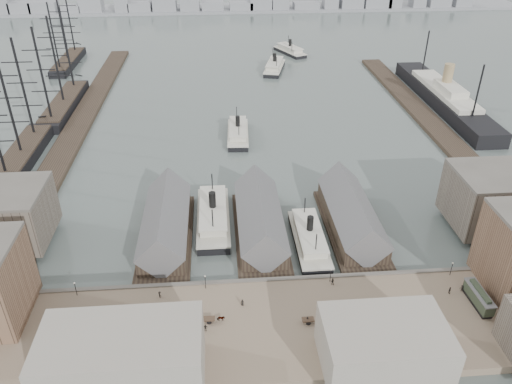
{
  "coord_description": "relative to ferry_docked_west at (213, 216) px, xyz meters",
  "views": [
    {
      "loc": [
        -10.29,
        -97.88,
        82.5
      ],
      "look_at": [
        0.0,
        30.0,
        6.0
      ],
      "focal_mm": 35.0,
      "sensor_mm": 36.0,
      "label": 1
    }
  ],
  "objects": [
    {
      "name": "ferry_shed_center",
      "position": [
        13.0,
        -6.44,
        2.06
      ],
      "size": [
        14.0,
        42.0,
        12.6
      ],
      "color": "#2D231C",
      "rests_on": "ground"
    },
    {
      "name": "pedestrian_2",
      "position": [
        -12.58,
        -32.6,
        0.27
      ],
      "size": [
        1.18,
        1.25,
        1.7
      ],
      "primitive_type": "imported",
      "rotation": [
        0.0,
        0.0,
        2.25
      ],
      "color": "black",
      "rests_on": "quay"
    },
    {
      "name": "ferry_shed_east",
      "position": [
        39.0,
        -6.44,
        2.06
      ],
      "size": [
        14.0,
        42.0,
        12.6
      ],
      "color": "#2D231C",
      "rests_on": "ground"
    },
    {
      "name": "east_wharf",
      "position": [
        91.0,
        66.68,
        -1.78
      ],
      "size": [
        10.0,
        180.0,
        1.6
      ],
      "primitive_type": "cube",
      "color": "#2D231C",
      "rests_on": "ground"
    },
    {
      "name": "sailing_ship_far",
      "position": [
        -80.24,
        164.77,
        0.09
      ],
      "size": [
        8.97,
        49.81,
        36.86
      ],
      "color": "black",
      "rests_on": "ground"
    },
    {
      "name": "pedestrian_8",
      "position": [
        55.1,
        -36.63,
        0.34
      ],
      "size": [
        1.1,
        1.04,
        1.83
      ],
      "primitive_type": "imported",
      "rotation": [
        0.0,
        0.0,
        0.72
      ],
      "color": "black",
      "rests_on": "quay"
    },
    {
      "name": "ferry_docked_west",
      "position": [
        0.0,
        0.0,
        0.0
      ],
      "size": [
        9.23,
        30.78,
        10.99
      ],
      "color": "black",
      "rests_on": "ground"
    },
    {
      "name": "lamp_post_far_w",
      "position": [
        -32.0,
        -30.32,
        2.14
      ],
      "size": [
        0.44,
        0.44,
        3.92
      ],
      "color": "black",
      "rests_on": "quay"
    },
    {
      "name": "horse_cart_right",
      "position": [
        22.14,
        -43.36,
        0.18
      ],
      "size": [
        4.52,
        1.52,
        1.44
      ],
      "rotation": [
        0.0,
        0.0,
        1.58
      ],
      "color": "black",
      "rests_on": "quay"
    },
    {
      "name": "ferry_open_mid",
      "position": [
        34.23,
        145.22,
        -0.23
      ],
      "size": [
        15.08,
        29.27,
        10.02
      ],
      "rotation": [
        0.0,
        0.0,
        -0.25
      ],
      "color": "black",
      "rests_on": "ground"
    },
    {
      "name": "ground",
      "position": [
        13.0,
        -23.32,
        -2.58
      ],
      "size": [
        900.0,
        900.0,
        0.0
      ],
      "primitive_type": "plane",
      "color": "#4D5956",
      "rests_on": "ground"
    },
    {
      "name": "ferry_shed_west",
      "position": [
        -13.0,
        -6.44,
        2.06
      ],
      "size": [
        14.0,
        42.0,
        12.6
      ],
      "color": "#2D231C",
      "rests_on": "ground"
    },
    {
      "name": "seawall",
      "position": [
        13.0,
        -28.52,
        -1.43
      ],
      "size": [
        180.0,
        1.2,
        2.3
      ],
      "primitive_type": "cube",
      "color": "#59544C",
      "rests_on": "ground"
    },
    {
      "name": "lamp_post_near_e",
      "position": [
        28.0,
        -30.32,
        2.14
      ],
      "size": [
        0.44,
        0.44,
        3.92
      ],
      "color": "black",
      "rests_on": "quay"
    },
    {
      "name": "tram",
      "position": [
        59.93,
        -40.69,
        1.3
      ],
      "size": [
        3.05,
        10.38,
        3.66
      ],
      "rotation": [
        0.0,
        0.0,
        0.04
      ],
      "color": "black",
      "rests_on": "quay"
    },
    {
      "name": "sailing_ship_mid",
      "position": [
        -65.67,
        96.02,
        0.31
      ],
      "size": [
        9.82,
        56.72,
        40.36
      ],
      "color": "black",
      "rests_on": "ground"
    },
    {
      "name": "pedestrian_7",
      "position": [
        49.51,
        -44.75,
        0.29
      ],
      "size": [
        0.9,
        1.24,
        1.73
      ],
      "primitive_type": "imported",
      "rotation": [
        0.0,
        0.0,
        1.32
      ],
      "color": "black",
      "rests_on": "quay"
    },
    {
      "name": "ferry_open_near",
      "position": [
        10.09,
        59.41,
        -0.35
      ],
      "size": [
        9.19,
        26.93,
        9.5
      ],
      "rotation": [
        0.0,
        0.0,
        -0.05
      ],
      "color": "black",
      "rests_on": "ground"
    },
    {
      "name": "street_bldg_west",
      "position": [
        -17.0,
        -55.32,
        5.42
      ],
      "size": [
        30.0,
        16.0,
        12.0
      ],
      "primitive_type": "cube",
      "color": "gray",
      "rests_on": "quay"
    },
    {
      "name": "horse_cart_left",
      "position": [
        -20.78,
        -38.39,
        0.25
      ],
      "size": [
        4.68,
        3.65,
        1.63
      ],
      "rotation": [
        0.0,
        0.0,
        1.01
      ],
      "color": "black",
      "rests_on": "quay"
    },
    {
      "name": "pedestrian_4",
      "position": [
        6.4,
        -36.71,
        0.23
      ],
      "size": [
        0.88,
        0.67,
        1.62
      ],
      "primitive_type": "imported",
      "rotation": [
        0.0,
        0.0,
        0.21
      ],
      "color": "black",
      "rests_on": "quay"
    },
    {
      "name": "pedestrian_1",
      "position": [
        -33.87,
        -39.79,
        0.28
      ],
      "size": [
        1.05,
        1.05,
        1.71
      ],
      "primitive_type": "imported",
      "rotation": [
        0.0,
        0.0,
        5.49
      ],
      "color": "black",
      "rests_on": "quay"
    },
    {
      "name": "quay",
      "position": [
        13.0,
        -43.32,
        -1.58
      ],
      "size": [
        180.0,
        30.0,
        2.0
      ],
      "primitive_type": "cube",
      "color": "#7A6652",
      "rests_on": "ground"
    },
    {
      "name": "warehouse_east_back",
      "position": [
        81.0,
        -8.32,
        6.92
      ],
      "size": [
        28.0,
        20.0,
        15.0
      ],
      "primitive_type": "cube",
      "color": "#60564C",
      "rests_on": "east_land"
    },
    {
      "name": "far_shore",
      "position": [
        10.93,
        310.82,
        1.33
      ],
      "size": [
        500.0,
        40.0,
        15.72
      ],
      "color": "gray",
      "rests_on": "ground"
    },
    {
      "name": "horse_cart_center",
      "position": [
        0.45,
        -41.32,
        0.19
      ],
      "size": [
        4.79,
        1.58,
        1.45
      ],
      "rotation": [
        0.0,
        0.0,
        1.54
      ],
      "color": "black",
      "rests_on": "quay"
    },
    {
      "name": "ferry_open_far",
      "position": [
        47.28,
        177.86,
        -0.41
      ],
      "size": [
        17.84,
        26.71,
        9.23
      ],
      "rotation": [
        0.0,
        0.0,
        0.43
      ],
      "color": "black",
      "rests_on": "ground"
    },
    {
      "name": "pedestrian_10",
      "position": [
        58.33,
        -36.12,
        0.27
      ],
      "size": [
        1.24,
        0.98,
        1.68
      ],
      "primitive_type": "imported",
      "rotation": [
        0.0,
        0.0,
        2.77
      ],
      "color": "black",
      "rests_on": "quay"
    },
    {
      "name": "pedestrian_3",
      "position": [
        -1.95,
        -43.84,
        0.29
      ],
      "size": [
        1.04,
        0.5,
        1.73
      ],
      "primitive_type": "imported",
      "rotation": [
        0.0,
        0.0,
        0.08
      ],
      "color": "black",
      "rests_on": "quay"
    },
    {
      "name": "lamp_post_near_w",
      "position": [
        -2.0,
        -30.32,
        2.14
      ],
      "size": [
        0.44,
        0.44,
        3.92
      ],
      "color": "black",
      "rests_on": "quay"
    },
    {
      "name": "ferry_docked_east",
      "position": [
        26.0,
        -12.56,
        -0.31
      ],
      "size": [
        8.12,
        27.06,
        9.67
      ],
      "color": "black",
      "rests_on": "ground"
    },
    {
      "name": "pedestrian_0",
      "position": [
        -31.22,
        -37.53,
        0.33
      ],
      "size": [
        0.78,
        0.82,
        1.81
      ],
      "primitive_type": "imported",
      "rotation": [
        0.0,
        0.0,
        2.19
      ],
      "color": "black",
      "rests_on": "quay"
    },
    {
      "name": "ocean_steamer",
      "position": [
        105.0,
        87.37,
        1.49
      ],
      "size": [
        12.93,
        94.46,
        18.89
      ],
      "color": "black",
      "rests_on": "ground"
    },
    {
      "name": "pedestrian_6",
      "position": [
        28.36,
        -31.32,
        0.31
      ],
      "size": [
        1.04,
        0.92,
        1.77
      ],
      "primitive_type": "imported",
      "rotation": [
        0.0,
        0.0,
        2.8
      ],
      "color": "black",
      "rests_on": "quay"
    },
    {
      "name": "pedestrian_5",
      "position": [
        20.25,
        -43.24,
        0.3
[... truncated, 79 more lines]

